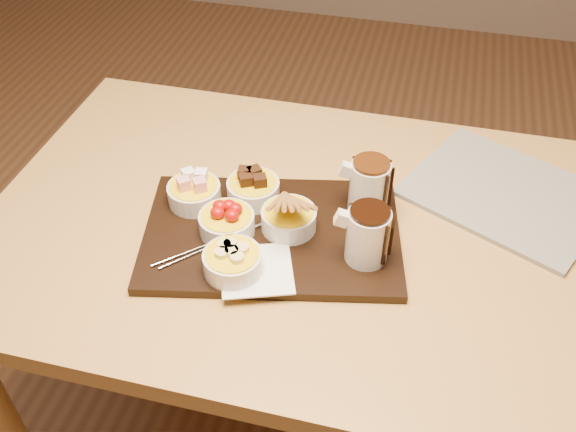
% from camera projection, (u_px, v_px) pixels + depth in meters
% --- Properties ---
extents(ground, '(5.00, 5.00, 0.00)m').
position_uv_depth(ground, '(299.00, 430.00, 1.70)').
color(ground, brown).
rests_on(ground, ground).
extents(dining_table, '(1.20, 0.80, 0.75)m').
position_uv_depth(dining_table, '(303.00, 259.00, 1.27)').
color(dining_table, '#B38642').
rests_on(dining_table, ground).
extents(serving_board, '(0.51, 0.39, 0.02)m').
position_uv_depth(serving_board, '(272.00, 234.00, 1.16)').
color(serving_board, black).
rests_on(serving_board, dining_table).
extents(napkin, '(0.15, 0.15, 0.00)m').
position_uv_depth(napkin, '(257.00, 270.00, 1.08)').
color(napkin, white).
rests_on(napkin, serving_board).
extents(bowl_marshmallows, '(0.10, 0.10, 0.04)m').
position_uv_depth(bowl_marshmallows, '(194.00, 194.00, 1.20)').
color(bowl_marshmallows, silver).
rests_on(bowl_marshmallows, serving_board).
extents(bowl_cake, '(0.10, 0.10, 0.04)m').
position_uv_depth(bowl_cake, '(253.00, 190.00, 1.21)').
color(bowl_cake, silver).
rests_on(bowl_cake, serving_board).
extents(bowl_strawberries, '(0.10, 0.10, 0.04)m').
position_uv_depth(bowl_strawberries, '(227.00, 224.00, 1.14)').
color(bowl_strawberries, silver).
rests_on(bowl_strawberries, serving_board).
extents(bowl_biscotti, '(0.10, 0.10, 0.04)m').
position_uv_depth(bowl_biscotti, '(289.00, 219.00, 1.15)').
color(bowl_biscotti, silver).
rests_on(bowl_biscotti, serving_board).
extents(bowl_bananas, '(0.10, 0.10, 0.04)m').
position_uv_depth(bowl_bananas, '(233.00, 262.00, 1.07)').
color(bowl_bananas, silver).
rests_on(bowl_bananas, serving_board).
extents(pitcher_dark_chocolate, '(0.09, 0.09, 0.10)m').
position_uv_depth(pitcher_dark_chocolate, '(368.00, 236.00, 1.08)').
color(pitcher_dark_chocolate, silver).
rests_on(pitcher_dark_chocolate, serving_board).
extents(pitcher_milk_chocolate, '(0.09, 0.09, 0.10)m').
position_uv_depth(pitcher_milk_chocolate, '(369.00, 187.00, 1.17)').
color(pitcher_milk_chocolate, silver).
rests_on(pitcher_milk_chocolate, serving_board).
extents(fondue_skewers, '(0.20, 0.21, 0.01)m').
position_uv_depth(fondue_skewers, '(220.00, 239.00, 1.14)').
color(fondue_skewers, silver).
rests_on(fondue_skewers, serving_board).
extents(newspaper, '(0.44, 0.41, 0.01)m').
position_uv_depth(newspaper, '(505.00, 194.00, 1.26)').
color(newspaper, beige).
rests_on(newspaper, dining_table).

